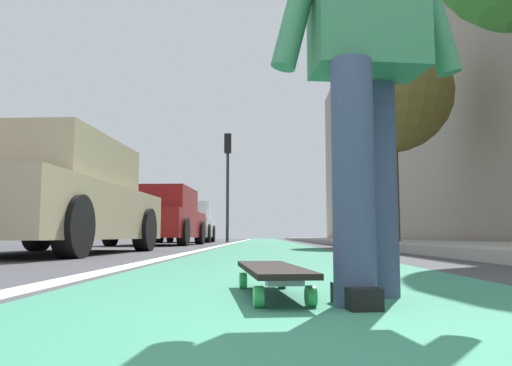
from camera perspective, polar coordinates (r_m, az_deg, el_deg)
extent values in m
plane|color=#38383D|center=(10.92, 1.45, -7.15)|extent=(80.00, 80.00, 0.00)
cube|color=#2D7256|center=(24.92, 1.05, -6.48)|extent=(56.00, 2.02, 0.00)
cube|color=silver|center=(20.95, -2.08, -6.57)|extent=(52.00, 0.16, 0.01)
cube|color=#9E9B93|center=(19.25, 11.41, -6.35)|extent=(52.00, 3.20, 0.12)
cube|color=gray|center=(24.35, 14.99, 7.68)|extent=(40.00, 1.20, 11.77)
cylinder|color=green|center=(2.27, -1.45, -10.82)|extent=(0.07, 0.04, 0.07)
cylinder|color=green|center=(2.29, 2.88, -10.78)|extent=(0.07, 0.04, 0.07)
cylinder|color=green|center=(1.67, 0.27, -12.56)|extent=(0.07, 0.04, 0.07)
cylinder|color=green|center=(1.70, 6.11, -12.42)|extent=(0.07, 0.04, 0.07)
cube|color=silver|center=(2.27, 0.72, -9.61)|extent=(0.07, 0.13, 0.02)
cube|color=silver|center=(1.68, 3.20, -10.90)|extent=(0.07, 0.13, 0.02)
cube|color=black|center=(1.97, 1.77, -9.51)|extent=(0.86, 0.30, 0.02)
cylinder|color=#384260|center=(1.72, 10.75, 0.23)|extent=(0.14, 0.14, 0.82)
cylinder|color=#384260|center=(2.03, 13.50, -0.62)|extent=(0.14, 0.14, 0.82)
cube|color=black|center=(1.72, 11.00, -12.25)|extent=(0.27, 0.13, 0.07)
cube|color=tan|center=(7.25, -21.69, -3.05)|extent=(4.44, 2.01, 0.70)
cube|color=tan|center=(7.18, -22.00, 2.20)|extent=(2.47, 1.77, 0.60)
cube|color=#4C606B|center=(8.26, -18.45, 1.05)|extent=(0.11, 1.59, 0.51)
cylinder|color=black|center=(8.84, -23.11, -4.81)|extent=(0.67, 0.25, 0.66)
cylinder|color=black|center=(8.22, -12.27, -5.10)|extent=(0.67, 0.25, 0.66)
cylinder|color=black|center=(5.66, -19.64, -4.56)|extent=(0.67, 0.25, 0.66)
cube|color=maroon|center=(13.82, -10.70, -4.53)|extent=(4.08, 2.01, 0.70)
cube|color=maroon|center=(13.70, -10.79, -1.80)|extent=(2.27, 1.80, 0.60)
cube|color=#4C606B|center=(14.77, -9.78, -2.11)|extent=(0.10, 1.64, 0.51)
cylinder|color=black|center=(15.24, -12.86, -5.40)|extent=(0.68, 0.25, 0.67)
cylinder|color=black|center=(14.86, -6.25, -5.50)|extent=(0.68, 0.25, 0.67)
cylinder|color=black|center=(12.86, -15.87, -5.25)|extent=(0.68, 0.25, 0.67)
cylinder|color=black|center=(12.41, -8.08, -5.40)|extent=(0.68, 0.25, 0.67)
cube|color=silver|center=(19.91, -7.61, -4.98)|extent=(4.07, 1.91, 0.70)
cube|color=silver|center=(19.78, -7.64, -3.09)|extent=(2.26, 1.72, 0.60)
cube|color=#4C606B|center=(20.88, -7.28, -3.25)|extent=(0.08, 1.59, 0.51)
cylinder|color=black|center=(21.25, -9.53, -5.58)|extent=(0.69, 0.24, 0.68)
cylinder|color=black|center=(21.07, -4.90, -5.64)|extent=(0.69, 0.24, 0.68)
cylinder|color=black|center=(18.79, -10.67, -5.52)|extent=(0.69, 0.24, 0.68)
cylinder|color=black|center=(18.58, -5.44, -5.59)|extent=(0.69, 0.24, 0.68)
cylinder|color=#2D2D2D|center=(20.83, -3.19, -1.59)|extent=(0.12, 0.12, 3.63)
cube|color=black|center=(21.11, -3.15, 4.41)|extent=(0.24, 0.28, 0.80)
sphere|color=#360606|center=(21.29, -3.13, 5.04)|extent=(0.16, 0.16, 0.16)
sphere|color=gold|center=(21.24, -3.13, 4.35)|extent=(0.16, 0.16, 0.16)
sphere|color=black|center=(21.19, -3.14, 3.66)|extent=(0.16, 0.16, 0.16)
cylinder|color=brown|center=(12.62, 15.16, -0.70)|extent=(0.21, 0.21, 2.68)
sphere|color=olive|center=(13.04, 14.87, 9.65)|extent=(2.89, 2.89, 2.89)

